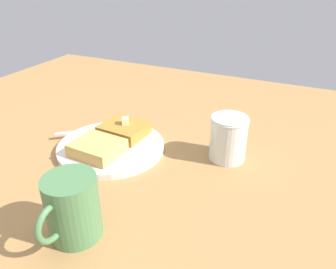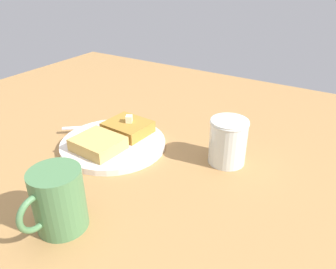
# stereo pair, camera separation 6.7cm
# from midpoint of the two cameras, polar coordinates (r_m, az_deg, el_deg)

# --- Properties ---
(table_surface) EXTENTS (1.21, 1.21, 0.03)m
(table_surface) POSITION_cam_midpoint_polar(r_m,az_deg,el_deg) (0.75, -13.82, -3.21)
(table_surface) COLOR #A07443
(table_surface) RESTS_ON ground
(plate) EXTENTS (0.23, 0.23, 0.01)m
(plate) POSITION_cam_midpoint_polar(r_m,az_deg,el_deg) (0.72, -12.36, -2.01)
(plate) COLOR silver
(plate) RESTS_ON table_surface
(toast_slice_left) EXTENTS (0.09, 0.10, 0.03)m
(toast_slice_left) POSITION_cam_midpoint_polar(r_m,az_deg,el_deg) (0.74, -10.24, 0.77)
(toast_slice_left) COLOR #A8752C
(toast_slice_left) RESTS_ON plate
(toast_slice_middle) EXTENTS (0.09, 0.10, 0.03)m
(toast_slice_middle) POSITION_cam_midpoint_polar(r_m,az_deg,el_deg) (0.69, -14.98, -2.33)
(toast_slice_middle) COLOR tan
(toast_slice_middle) RESTS_ON plate
(butter_pat_primary) EXTENTS (0.02, 0.02, 0.02)m
(butter_pat_primary) POSITION_cam_midpoint_polar(r_m,az_deg,el_deg) (0.74, -10.07, 2.28)
(butter_pat_primary) COLOR beige
(butter_pat_primary) RESTS_ON toast_slice_left
(fork) EXTENTS (0.11, 0.13, 0.00)m
(fork) POSITION_cam_midpoint_polar(r_m,az_deg,el_deg) (0.78, -14.93, 0.72)
(fork) COLOR silver
(fork) RESTS_ON plate
(syrup_jar) EXTENTS (0.08, 0.08, 0.09)m
(syrup_jar) POSITION_cam_midpoint_polar(r_m,az_deg,el_deg) (0.66, 7.59, -0.97)
(syrup_jar) COLOR #371808
(syrup_jar) RESTS_ON table_surface
(coffee_mug) EXTENTS (0.11, 0.08, 0.10)m
(coffee_mug) POSITION_cam_midpoint_polar(r_m,az_deg,el_deg) (0.51, -20.15, -12.06)
(coffee_mug) COLOR #4B7A4A
(coffee_mug) RESTS_ON table_surface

